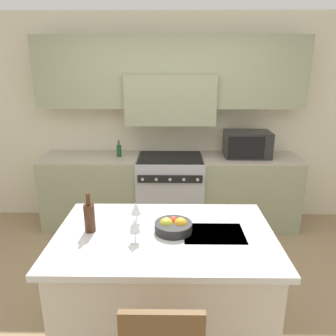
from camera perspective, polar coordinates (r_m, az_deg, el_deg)
ground_plane at (r=3.18m, az=0.14°, el=-22.86°), size 10.00×10.00×0.00m
back_cabinetry at (r=4.31m, az=0.43°, el=11.17°), size 10.00×0.46×2.70m
back_counter at (r=4.33m, az=0.38°, el=-4.00°), size 3.29×0.62×0.95m
range_stove at (r=4.32m, az=0.38°, el=-4.11°), size 0.84×0.70×0.95m
microwave at (r=4.25m, az=13.63°, el=4.06°), size 0.56×0.38×0.33m
kitchen_island at (r=2.68m, az=-0.55°, el=-19.53°), size 1.60×1.05×0.89m
wine_bottle at (r=2.48m, az=-13.51°, el=-8.32°), size 0.08×0.08×0.30m
wine_glass_near at (r=2.28m, az=-5.79°, el=-10.10°), size 0.08×0.08×0.18m
wine_glass_far at (r=2.54m, az=-5.61°, el=-7.09°), size 0.08×0.08×0.18m
fruit_bowl at (r=2.44m, az=0.95°, el=-10.07°), size 0.28×0.28×0.11m
oil_bottle_on_counter at (r=4.20m, az=-8.53°, el=3.03°), size 0.06×0.06×0.21m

